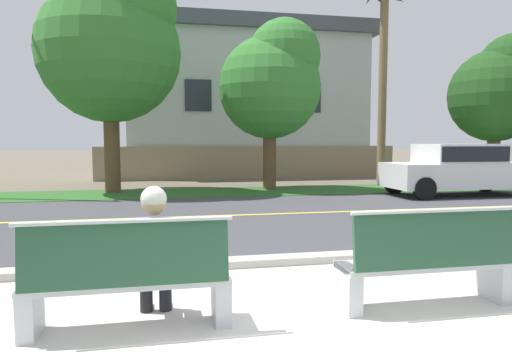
% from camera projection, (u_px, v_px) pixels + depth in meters
% --- Properties ---
extents(ground_plane, '(140.00, 140.00, 0.00)m').
position_uv_depth(ground_plane, '(206.00, 207.00, 11.67)').
color(ground_plane, '#665B4C').
extents(sidewalk_pavement, '(44.00, 3.60, 0.01)m').
position_uv_depth(sidewalk_pavement, '(290.00, 322.00, 4.25)').
color(sidewalk_pavement, beige).
rests_on(sidewalk_pavement, ground_plane).
extents(curb_edge, '(44.00, 0.30, 0.11)m').
position_uv_depth(curb_edge, '(249.00, 262.00, 6.15)').
color(curb_edge, '#ADA89E').
rests_on(curb_edge, ground_plane).
extents(street_asphalt, '(52.00, 8.00, 0.01)m').
position_uv_depth(street_asphalt, '(213.00, 216.00, 10.20)').
color(street_asphalt, '#424247').
rests_on(street_asphalt, ground_plane).
extents(road_centre_line, '(48.00, 0.14, 0.01)m').
position_uv_depth(road_centre_line, '(213.00, 216.00, 10.20)').
color(road_centre_line, '#E0CC4C').
rests_on(road_centre_line, ground_plane).
extents(far_verge_grass, '(48.00, 2.80, 0.02)m').
position_uv_depth(far_verge_grass, '(196.00, 193.00, 14.79)').
color(far_verge_grass, '#2D6026').
rests_on(far_verge_grass, ground_plane).
extents(bench_left, '(1.74, 0.48, 1.01)m').
position_uv_depth(bench_left, '(128.00, 281.00, 4.00)').
color(bench_left, silver).
rests_on(bench_left, ground_plane).
extents(bench_right, '(1.74, 0.48, 1.01)m').
position_uv_depth(bench_right, '(428.00, 263.00, 4.57)').
color(bench_right, silver).
rests_on(bench_right, ground_plane).
extents(seated_person_grey, '(0.52, 0.68, 1.25)m').
position_uv_depth(seated_person_grey, '(155.00, 249.00, 4.19)').
color(seated_person_grey, black).
rests_on(seated_person_grey, ground_plane).
extents(car_white_far, '(4.30, 1.86, 1.54)m').
position_uv_depth(car_white_far, '(458.00, 167.00, 14.02)').
color(car_white_far, silver).
rests_on(car_white_far, ground_plane).
extents(shade_tree_far_left, '(4.39, 4.39, 7.24)m').
position_uv_depth(shade_tree_far_left, '(114.00, 41.00, 14.47)').
color(shade_tree_far_left, brown).
rests_on(shade_tree_far_left, ground_plane).
extents(shade_tree_left, '(3.39, 3.39, 5.60)m').
position_uv_depth(shade_tree_left, '(273.00, 80.00, 15.53)').
color(shade_tree_left, brown).
rests_on(shade_tree_left, ground_plane).
extents(shade_tree_centre, '(3.21, 3.21, 5.30)m').
position_uv_depth(shade_tree_centre, '(500.00, 89.00, 16.37)').
color(shade_tree_centre, brown).
rests_on(shade_tree_centre, ground_plane).
extents(palm_tree_short, '(2.09, 1.98, 8.06)m').
position_uv_depth(palm_tree_short, '(384.00, 15.00, 18.18)').
color(palm_tree_short, brown).
rests_on(palm_tree_short, ground_plane).
extents(garden_wall, '(13.00, 0.36, 1.40)m').
position_uv_depth(garden_wall, '(251.00, 162.00, 20.24)').
color(garden_wall, gray).
rests_on(garden_wall, ground_plane).
extents(house_across_street, '(11.51, 6.91, 6.98)m').
position_uv_depth(house_across_street, '(242.00, 102.00, 23.14)').
color(house_across_street, '#B7BCC1').
rests_on(house_across_street, ground_plane).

